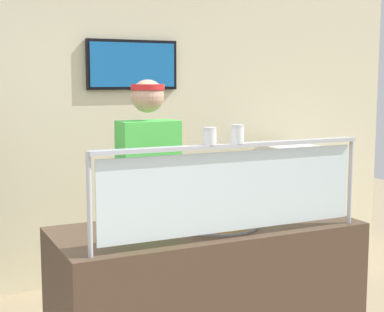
# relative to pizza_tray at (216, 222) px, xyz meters

# --- Properties ---
(shop_rear_unit) EXTENTS (6.11, 0.13, 2.70)m
(shop_rear_unit) POSITION_rel_pizza_tray_xyz_m (-0.04, 2.03, 0.39)
(shop_rear_unit) COLOR beige
(shop_rear_unit) RESTS_ON ground
(serving_counter) EXTENTS (1.71, 0.72, 0.95)m
(serving_counter) POSITION_rel_pizza_tray_xyz_m (-0.04, 0.02, -0.49)
(serving_counter) COLOR #4C3828
(serving_counter) RESTS_ON ground
(sneeze_guard) EXTENTS (1.53, 0.06, 0.49)m
(sneeze_guard) POSITION_rel_pizza_tray_xyz_m (-0.04, -0.28, 0.29)
(sneeze_guard) COLOR #B2B5BC
(sneeze_guard) RESTS_ON serving_counter
(pizza_tray) EXTENTS (0.48, 0.48, 0.04)m
(pizza_tray) POSITION_rel_pizza_tray_xyz_m (0.00, 0.00, 0.00)
(pizza_tray) COLOR #9EA0A8
(pizza_tray) RESTS_ON serving_counter
(pizza_server) EXTENTS (0.08, 0.28, 0.01)m
(pizza_server) POSITION_rel_pizza_tray_xyz_m (-0.00, -0.02, 0.02)
(pizza_server) COLOR #ADAFB7
(pizza_server) RESTS_ON pizza_tray
(parmesan_shaker) EXTENTS (0.07, 0.07, 0.09)m
(parmesan_shaker) POSITION_rel_pizza_tray_xyz_m (-0.19, -0.28, 0.51)
(parmesan_shaker) COLOR white
(parmesan_shaker) RESTS_ON sneeze_guard
(pepper_flake_shaker) EXTENTS (0.07, 0.07, 0.09)m
(pepper_flake_shaker) POSITION_rel_pizza_tray_xyz_m (-0.03, -0.28, 0.51)
(pepper_flake_shaker) COLOR white
(pepper_flake_shaker) RESTS_ON sneeze_guard
(worker_figure) EXTENTS (0.41, 0.50, 1.76)m
(worker_figure) POSITION_rel_pizza_tray_xyz_m (-0.15, 0.64, 0.04)
(worker_figure) COLOR #23232D
(worker_figure) RESTS_ON ground
(prep_shelf) EXTENTS (0.70, 0.55, 0.85)m
(prep_shelf) POSITION_rel_pizza_tray_xyz_m (1.57, 1.54, -0.54)
(prep_shelf) COLOR #B7BABF
(prep_shelf) RESTS_ON ground
(pizza_box_stack) EXTENTS (0.50, 0.49, 0.32)m
(pizza_box_stack) POSITION_rel_pizza_tray_xyz_m (1.56, 1.54, 0.04)
(pizza_box_stack) COLOR silver
(pizza_box_stack) RESTS_ON prep_shelf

